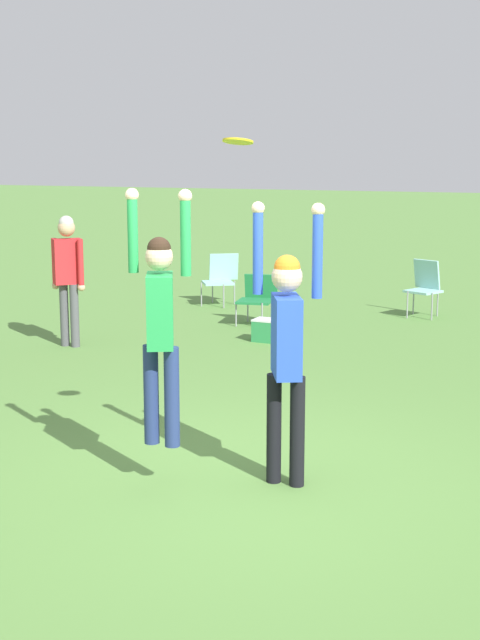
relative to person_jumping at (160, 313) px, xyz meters
name	(u,v)px	position (x,y,z in m)	size (l,w,h in m)	color
ground_plane	(240,482)	(0.52, 0.35, -1.41)	(120.00, 120.00, 0.00)	#56843D
person_jumping	(160,313)	(0.00, 0.00, 0.00)	(0.57, 0.46, 2.01)	navy
person_defending	(286,337)	(0.86, 0.48, -0.20)	(0.60, 0.49, 2.26)	black
frisbee	(238,141)	(0.46, 0.43, 1.31)	(0.24, 0.24, 0.06)	yellow
camping_chair_0	(257,296)	(-2.16, 6.73, -0.96)	(0.62, 0.66, 0.78)	gray
camping_chair_2	(221,276)	(-3.52, 8.19, -0.90)	(0.72, 0.80, 0.90)	gray
camping_chair_4	(425,284)	(0.05, 8.54, -0.87)	(0.62, 0.67, 0.93)	gray
person_spectator_near	(68,268)	(-3.84, 4.12, -0.31)	(0.53, 0.42, 1.81)	#4C4C51
cooler_box	(267,330)	(-1.49, 5.59, -1.25)	(0.38, 0.31, 0.32)	#2D8C4C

